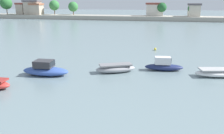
{
  "coord_description": "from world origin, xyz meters",
  "views": [
    {
      "loc": [
        18.53,
        -7.01,
        7.66
      ],
      "look_at": [
        13.22,
        17.62,
        0.51
      ],
      "focal_mm": 37.64,
      "sensor_mm": 36.0,
      "label": 1
    }
  ],
  "objects": [
    {
      "name": "moored_boat_4",
      "position": [
        13.69,
        17.36,
        0.45
      ],
      "size": [
        4.64,
        3.19,
        0.95
      ],
      "rotation": [
        0.0,
        0.0,
        0.43
      ],
      "color": "#9E9EA3",
      "rests_on": "ground"
    },
    {
      "name": "moored_boat_6",
      "position": [
        24.59,
        18.18,
        0.4
      ],
      "size": [
        5.43,
        2.72,
        0.84
      ],
      "rotation": [
        0.0,
        0.0,
        0.21
      ],
      "color": "white",
      "rests_on": "ground"
    },
    {
      "name": "distant_shoreline",
      "position": [
        -3.71,
        90.35,
        2.28
      ],
      "size": [
        126.52,
        9.56,
        9.12
      ],
      "color": "#9E998C",
      "rests_on": "ground"
    },
    {
      "name": "moored_boat_5",
      "position": [
        18.86,
        19.28,
        0.56
      ],
      "size": [
        4.39,
        1.77,
        1.56
      ],
      "rotation": [
        0.0,
        0.0,
        0.09
      ],
      "color": "navy",
      "rests_on": "ground"
    },
    {
      "name": "mooring_buoy_2",
      "position": [
        17.53,
        30.35,
        0.2
      ],
      "size": [
        0.4,
        0.4,
        0.4
      ],
      "primitive_type": "sphere",
      "color": "yellow",
      "rests_on": "ground"
    },
    {
      "name": "moored_boat_3",
      "position": [
        6.6,
        14.78,
        0.6
      ],
      "size": [
        5.09,
        2.18,
        1.61
      ],
      "rotation": [
        0.0,
        0.0,
        0.05
      ],
      "color": "#3856A8",
      "rests_on": "ground"
    }
  ]
}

